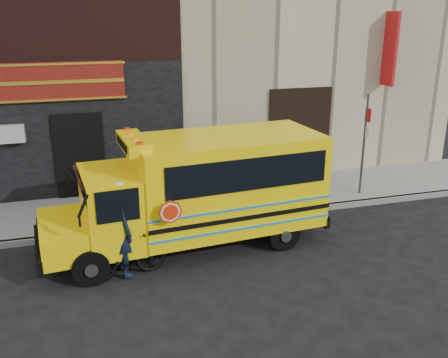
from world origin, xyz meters
TOP-DOWN VIEW (x-y plane):
  - ground at (0.00, 0.00)m, footprint 120.00×120.00m
  - curb at (0.00, 2.60)m, footprint 40.00×0.20m
  - sidewalk at (0.00, 4.10)m, footprint 40.00×3.00m
  - school_bus at (-0.42, 1.37)m, footprint 7.06×2.79m
  - sign_pole at (5.10, 3.18)m, footprint 0.07×0.28m
  - bicycle at (-2.40, 0.27)m, footprint 1.88×0.80m
  - cyclist at (-2.42, 0.37)m, footprint 0.61×0.81m

SIDE VIEW (x-z plane):
  - ground at x=0.00m, z-range 0.00..0.00m
  - curb at x=0.00m, z-range 0.00..0.15m
  - sidewalk at x=0.00m, z-range 0.00..0.15m
  - bicycle at x=-2.40m, z-range 0.00..1.09m
  - cyclist at x=-2.42m, z-range 0.00..2.02m
  - school_bus at x=-0.42m, z-range 0.05..2.97m
  - sign_pole at x=5.10m, z-range 0.16..3.41m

